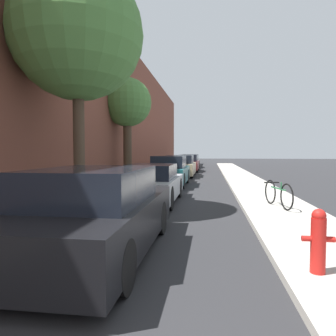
% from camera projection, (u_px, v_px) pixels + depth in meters
% --- Properties ---
extents(ground_plane, '(120.00, 120.00, 0.00)m').
position_uv_depth(ground_plane, '(190.00, 185.00, 15.19)').
color(ground_plane, '#28282B').
extents(sidewalk_left, '(2.00, 52.00, 0.12)m').
position_uv_depth(sidewalk_left, '(133.00, 183.00, 15.58)').
color(sidewalk_left, '#ADA89E').
rests_on(sidewalk_left, ground).
extents(sidewalk_right, '(2.00, 52.00, 0.12)m').
position_uv_depth(sidewalk_right, '(249.00, 184.00, 14.79)').
color(sidewalk_right, '#ADA89E').
rests_on(sidewalk_right, ground).
extents(building_facade_left, '(0.70, 52.00, 8.18)m').
position_uv_depth(building_facade_left, '(107.00, 104.00, 15.55)').
color(building_facade_left, brown).
rests_on(building_facade_left, ground).
extents(parked_car_black, '(1.78, 4.24, 1.39)m').
position_uv_depth(parked_car_black, '(97.00, 214.00, 4.85)').
color(parked_car_black, black).
rests_on(parked_car_black, ground).
extents(parked_car_silver, '(1.70, 4.07, 1.25)m').
position_uv_depth(parked_car_silver, '(151.00, 184.00, 9.83)').
color(parked_car_silver, black).
rests_on(parked_car_silver, ground).
extents(parked_car_teal, '(1.68, 4.18, 1.45)m').
position_uv_depth(parked_car_teal, '(170.00, 171.00, 14.84)').
color(parked_car_teal, black).
rests_on(parked_car_teal, ground).
extents(parked_car_champagne, '(1.86, 4.68, 1.43)m').
position_uv_depth(parked_car_champagne, '(181.00, 166.00, 20.38)').
color(parked_car_champagne, black).
rests_on(parked_car_champagne, ground).
extents(parked_car_maroon, '(1.69, 4.47, 1.41)m').
position_uv_depth(parked_car_maroon, '(188.00, 163.00, 25.49)').
color(parked_car_maroon, black).
rests_on(parked_car_maroon, ground).
extents(parked_car_grey, '(1.75, 4.63, 1.40)m').
position_uv_depth(parked_car_grey, '(191.00, 161.00, 31.73)').
color(parked_car_grey, black).
rests_on(parked_car_grey, ground).
extents(street_tree_near, '(3.40, 3.40, 6.26)m').
position_uv_depth(street_tree_near, '(77.00, 34.00, 7.80)').
color(street_tree_near, '#4C3A2B').
rests_on(street_tree_near, sidewalk_left).
extents(street_tree_far, '(2.48, 2.48, 5.30)m').
position_uv_depth(street_tree_far, '(127.00, 104.00, 15.52)').
color(street_tree_far, '#4C3A2B').
rests_on(street_tree_far, sidewalk_left).
extents(fire_hydrant, '(0.39, 0.18, 0.82)m').
position_uv_depth(fire_hydrant, '(318.00, 240.00, 3.82)').
color(fire_hydrant, red).
rests_on(fire_hydrant, sidewalk_right).
extents(bicycle, '(0.52, 1.70, 0.71)m').
position_uv_depth(bicycle, '(278.00, 194.00, 8.43)').
color(bicycle, black).
rests_on(bicycle, sidewalk_right).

